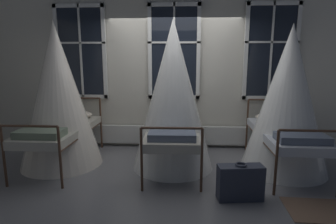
# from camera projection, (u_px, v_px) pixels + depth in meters

# --- Properties ---
(ground) EXTENTS (16.97, 16.97, 0.00)m
(ground) POSITION_uv_depth(u_px,v_px,m) (171.00, 165.00, 4.49)
(ground) COLOR slate
(back_wall_with_windows) EXTENTS (8.09, 0.10, 3.09)m
(back_wall_with_windows) POSITION_uv_depth(u_px,v_px,m) (174.00, 69.00, 5.32)
(back_wall_with_windows) COLOR beige
(back_wall_with_windows) RESTS_ON ground
(window_bank) EXTENTS (4.60, 0.10, 2.69)m
(window_bank) POSITION_uv_depth(u_px,v_px,m) (174.00, 92.00, 5.28)
(window_bank) COLOR black
(window_bank) RESTS_ON ground
(cot_first) EXTENTS (1.30, 1.82, 2.32)m
(cot_first) POSITION_uv_depth(u_px,v_px,m) (58.00, 97.00, 4.38)
(cot_first) COLOR #4C3323
(cot_first) RESTS_ON ground
(cot_second) EXTENTS (1.30, 1.83, 2.34)m
(cot_second) POSITION_uv_depth(u_px,v_px,m) (173.00, 97.00, 4.27)
(cot_second) COLOR #4C3323
(cot_second) RESTS_ON ground
(cot_third) EXTENTS (1.30, 1.83, 2.25)m
(cot_third) POSITION_uv_depth(u_px,v_px,m) (287.00, 101.00, 4.15)
(cot_third) COLOR #4C3323
(cot_third) RESTS_ON ground
(rug_third) EXTENTS (0.82, 0.59, 0.01)m
(rug_third) POSITION_uv_depth(u_px,v_px,m) (322.00, 210.00, 3.13)
(rug_third) COLOR brown
(rug_third) RESTS_ON ground
(suitcase_dark) EXTENTS (0.58, 0.27, 0.47)m
(suitcase_dark) POSITION_uv_depth(u_px,v_px,m) (240.00, 182.00, 3.37)
(suitcase_dark) COLOR #2D3342
(suitcase_dark) RESTS_ON ground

